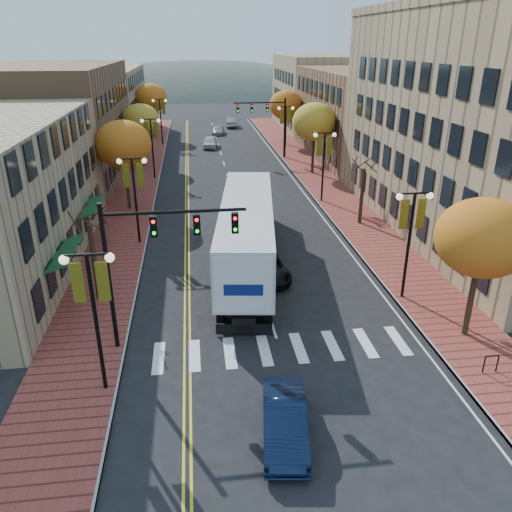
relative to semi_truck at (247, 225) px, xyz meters
name	(u,v)px	position (x,y,z in m)	size (l,w,h in m)	color
ground	(288,376)	(0.40, -11.67, -2.63)	(200.00, 200.00, 0.00)	black
sidewalk_left	(139,182)	(-8.60, 20.83, -2.55)	(4.00, 85.00, 0.15)	brown
sidewalk_right	(315,177)	(9.40, 20.83, -2.55)	(4.00, 85.00, 0.15)	brown
building_left_mid	(55,123)	(-16.60, 24.33, 2.87)	(12.00, 24.00, 11.00)	brown
building_left_far	(97,103)	(-16.60, 49.33, 2.12)	(12.00, 26.00, 9.50)	#9E8966
building_right_near	(508,127)	(18.90, 4.33, 4.87)	(15.00, 28.00, 15.00)	#997F5B
building_right_mid	(376,114)	(18.90, 30.33, 2.37)	(15.00, 24.00, 10.00)	brown
building_right_far	(329,92)	(18.90, 52.33, 2.87)	(15.00, 20.00, 11.00)	#9E8966
tree_left_a	(94,262)	(-8.60, -3.67, -0.38)	(0.28, 0.28, 4.20)	#382619
tree_left_b	(123,144)	(-8.60, 12.33, 2.82)	(4.48, 4.48, 7.21)	#382619
tree_left_c	(141,120)	(-8.60, 28.33, 2.43)	(4.16, 4.16, 6.69)	#382619
tree_left_d	(151,98)	(-8.60, 46.33, 2.97)	(4.61, 4.61, 7.42)	#382619
tree_right_a	(483,238)	(9.40, -9.67, 2.43)	(4.16, 4.16, 6.69)	#382619
tree_right_b	(362,196)	(9.40, 6.33, -0.38)	(0.28, 0.28, 4.20)	#382619
tree_right_c	(314,122)	(9.40, 22.33, 2.82)	(4.48, 4.48, 7.21)	#382619
tree_right_d	(286,105)	(9.40, 38.33, 2.66)	(4.35, 4.35, 7.00)	#382619
lamp_left_a	(92,297)	(-7.10, -11.67, 1.66)	(1.96, 0.36, 6.05)	black
lamp_left_b	(134,184)	(-7.10, 4.33, 1.66)	(1.96, 0.36, 6.05)	black
lamp_left_c	(152,137)	(-7.10, 22.33, 1.66)	(1.96, 0.36, 6.05)	black
lamp_left_d	(160,113)	(-7.10, 40.33, 1.66)	(1.96, 0.36, 6.05)	black
lamp_right_a	(411,225)	(7.90, -5.67, 1.66)	(1.96, 0.36, 6.05)	black
lamp_right_b	(324,153)	(7.90, 12.33, 1.66)	(1.96, 0.36, 6.05)	black
lamp_right_c	(286,122)	(7.90, 30.33, 1.66)	(1.96, 0.36, 6.05)	black
traffic_mast_near	(151,248)	(-5.07, -8.67, 2.29)	(6.10, 0.35, 7.00)	black
traffic_mast_far	(269,117)	(5.88, 30.33, 2.29)	(6.10, 0.34, 7.00)	black
semi_truck	(247,225)	(0.00, 0.00, 0.00)	(5.19, 18.22, 4.50)	black
navy_sedan	(285,421)	(-0.37, -15.14, -1.91)	(1.52, 4.35, 1.43)	black
black_suv	(266,267)	(0.90, -2.00, -1.96)	(2.22, 4.81, 1.34)	black
car_far_white	(210,142)	(-0.72, 38.00, -1.90)	(1.72, 4.27, 1.45)	silver
car_far_silver	(218,130)	(0.90, 48.25, -2.03)	(1.69, 4.15, 1.20)	#A1A2A9
car_far_oncoming	(231,122)	(3.41, 54.93, -1.89)	(1.57, 4.50, 1.48)	#9C9CA3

